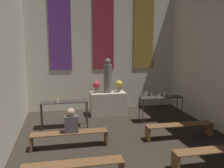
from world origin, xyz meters
name	(u,v)px	position (x,y,z in m)	size (l,w,h in m)	color
wall_back	(103,45)	(0.00, 9.15, 2.71)	(6.48, 0.16, 5.36)	beige
altar	(108,103)	(0.00, 8.15, 0.44)	(1.37, 0.68, 0.88)	#BCB29E
statue	(108,77)	(0.00, 8.15, 1.49)	(0.32, 0.32, 1.32)	slate
flower_vase_left	(96,86)	(-0.45, 8.15, 1.16)	(0.28, 0.28, 0.46)	#937A5B
flower_vase_right	(119,85)	(0.45, 8.15, 1.16)	(0.28, 0.28, 0.46)	#937A5B
candle_rack_left	(64,105)	(-1.71, 6.93, 0.78)	(1.54, 0.47, 1.09)	#332D28
candle_rack_right	(161,100)	(1.70, 6.94, 0.78)	(1.54, 0.47, 1.09)	#332D28
pew_second_left	(74,168)	(-1.61, 3.50, 0.32)	(2.05, 0.36, 0.43)	brown
pew_second_right	(216,153)	(1.61, 3.50, 0.32)	(2.05, 0.36, 0.43)	brown
pew_back_left	(70,136)	(-1.61, 5.28, 0.32)	(2.05, 0.36, 0.43)	brown
pew_back_right	(180,128)	(1.61, 5.28, 0.32)	(2.05, 0.36, 0.43)	brown
person_seated	(71,122)	(-1.56, 5.28, 0.72)	(0.36, 0.24, 0.66)	#564C56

